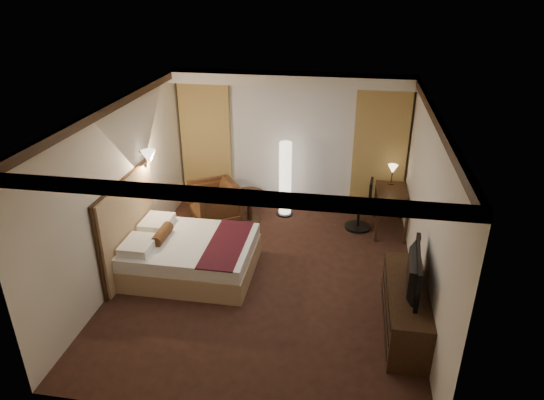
% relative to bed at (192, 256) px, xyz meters
% --- Properties ---
extents(floor, '(4.50, 5.50, 0.01)m').
position_rel_bed_xyz_m(floor, '(1.21, 0.05, -0.29)').
color(floor, black).
rests_on(floor, ground).
extents(ceiling, '(4.50, 5.50, 0.01)m').
position_rel_bed_xyz_m(ceiling, '(1.21, 0.05, 2.41)').
color(ceiling, white).
rests_on(ceiling, back_wall).
extents(back_wall, '(4.50, 0.02, 2.70)m').
position_rel_bed_xyz_m(back_wall, '(1.21, 2.80, 1.06)').
color(back_wall, beige).
rests_on(back_wall, floor).
extents(left_wall, '(0.02, 5.50, 2.70)m').
position_rel_bed_xyz_m(left_wall, '(-1.04, 0.05, 1.06)').
color(left_wall, beige).
rests_on(left_wall, floor).
extents(right_wall, '(0.02, 5.50, 2.70)m').
position_rel_bed_xyz_m(right_wall, '(3.46, 0.05, 1.06)').
color(right_wall, beige).
rests_on(right_wall, floor).
extents(crown_molding, '(4.50, 5.50, 0.12)m').
position_rel_bed_xyz_m(crown_molding, '(1.21, 0.05, 2.35)').
color(crown_molding, black).
rests_on(crown_molding, ceiling).
extents(soffit, '(4.50, 0.50, 0.20)m').
position_rel_bed_xyz_m(soffit, '(1.21, 2.55, 2.31)').
color(soffit, white).
rests_on(soffit, ceiling).
extents(curtain_sheer, '(2.48, 0.04, 2.45)m').
position_rel_bed_xyz_m(curtain_sheer, '(1.21, 2.72, 0.96)').
color(curtain_sheer, silver).
rests_on(curtain_sheer, back_wall).
extents(curtain_left_drape, '(1.00, 0.14, 2.45)m').
position_rel_bed_xyz_m(curtain_left_drape, '(-0.49, 2.66, 0.96)').
color(curtain_left_drape, tan).
rests_on(curtain_left_drape, back_wall).
extents(curtain_right_drape, '(1.00, 0.14, 2.45)m').
position_rel_bed_xyz_m(curtain_right_drape, '(2.91, 2.66, 0.96)').
color(curtain_right_drape, tan).
rests_on(curtain_right_drape, back_wall).
extents(wall_sconce, '(0.24, 0.24, 0.24)m').
position_rel_bed_xyz_m(wall_sconce, '(-0.88, 0.76, 1.33)').
color(wall_sconce, white).
rests_on(wall_sconce, left_wall).
extents(bed, '(1.95, 1.52, 0.57)m').
position_rel_bed_xyz_m(bed, '(0.00, 0.00, 0.00)').
color(bed, white).
rests_on(bed, floor).
extents(headboard, '(0.12, 1.82, 1.50)m').
position_rel_bed_xyz_m(headboard, '(-0.99, 0.00, 0.46)').
color(headboard, tan).
rests_on(headboard, floor).
extents(armchair, '(1.09, 1.11, 0.84)m').
position_rel_bed_xyz_m(armchair, '(-0.12, 1.78, 0.14)').
color(armchair, '#432314').
rests_on(armchair, floor).
extents(side_table, '(0.54, 0.54, 0.60)m').
position_rel_bed_xyz_m(side_table, '(0.54, 1.88, 0.01)').
color(side_table, black).
rests_on(side_table, floor).
extents(floor_lamp, '(0.32, 0.32, 1.51)m').
position_rel_bed_xyz_m(floor_lamp, '(1.17, 2.25, 0.47)').
color(floor_lamp, white).
rests_on(floor_lamp, floor).
extents(desk, '(0.55, 1.09, 0.75)m').
position_rel_bed_xyz_m(desk, '(3.16, 1.96, 0.09)').
color(desk, black).
rests_on(desk, floor).
extents(desk_lamp, '(0.18, 0.18, 0.34)m').
position_rel_bed_xyz_m(desk_lamp, '(3.16, 2.36, 0.63)').
color(desk_lamp, '#FFD899').
rests_on(desk_lamp, desk).
extents(office_chair, '(0.52, 0.52, 0.99)m').
position_rel_bed_xyz_m(office_chair, '(2.60, 1.91, 0.21)').
color(office_chair, black).
rests_on(office_chair, floor).
extents(dresser, '(0.50, 1.72, 0.67)m').
position_rel_bed_xyz_m(dresser, '(3.21, -0.86, 0.05)').
color(dresser, black).
rests_on(dresser, floor).
extents(television, '(0.69, 1.10, 0.14)m').
position_rel_bed_xyz_m(television, '(3.18, -0.86, 0.69)').
color(television, black).
rests_on(television, dresser).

